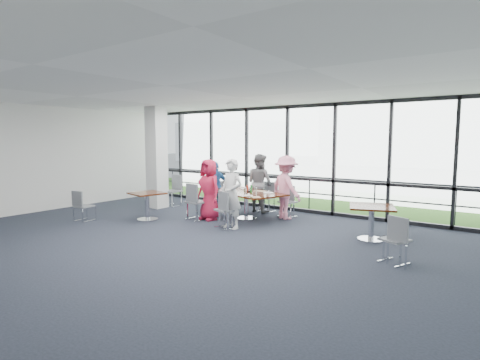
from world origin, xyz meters
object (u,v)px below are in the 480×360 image
Objects in this scene: diner_near_left at (209,190)px; diner_end at (216,186)px; chair_main_nr at (226,210)px; chair_spare_lb at (173,191)px; chair_spare_la at (84,206)px; diner_far_right at (286,187)px; chair_main_fl at (267,197)px; main_table at (246,196)px; chair_main_end at (215,196)px; diner_near_right at (231,194)px; side_table_left at (147,197)px; chair_main_fr at (288,202)px; side_table_right at (372,211)px; chair_main_nl at (197,202)px; structural_column at (157,158)px; diner_far_left at (259,183)px; chair_spare_r at (395,240)px.

diner_near_left is 1.34m from diner_end.
chair_spare_lb reaches higher than chair_main_nr.
chair_spare_la is at bearing -131.21° from diner_near_left.
chair_main_fl is at bearing -5.36° from diner_far_right.
main_table is 2.85× the size of chair_main_end.
diner_near_right is at bearing 98.51° from diner_far_right.
chair_spare_la is (-3.29, -3.95, -0.03)m from chair_main_fl.
side_table_left is 1.11× the size of chair_main_fl.
chair_main_fl is 0.93m from chair_main_fr.
main_table is 1.42× the size of diner_far_right.
chair_spare_la is (-4.17, -3.63, -0.02)m from chair_main_fr.
side_table_right is at bearing 10.91° from chair_spare_la.
main_table is 1.24m from chair_main_fl.
chair_main_nr is at bearing -61.12° from main_table.
chair_main_nl reaches higher than chair_spare_la.
structural_column reaches higher than chair_main_nr.
structural_column reaches higher than chair_main_nl.
diner_end is 2.41m from chair_main_nr.
main_table is 2.91× the size of chair_main_fr.
chair_main_nr is at bearing 53.38° from chair_main_end.
structural_column reaches higher than diner_far_left.
chair_main_nl is 1.22× the size of chair_spare_la.
structural_column is 3.73m from chair_main_fl.
diner_near_left reaches higher than chair_spare_lb.
diner_far_left is 2.07× the size of chair_spare_r.
chair_main_nr is at bearing 65.62° from diner_end.
side_table_right is at bearing -0.69° from structural_column.
chair_main_end is at bearing 31.14° from diner_far_left.
chair_main_fl is 1.03× the size of chair_spare_r.
chair_spare_r is (7.33, -1.86, -0.07)m from chair_spare_lb.
side_table_left is at bearing 56.37° from chair_main_fr.
chair_main_fr is 0.85× the size of chair_spare_lb.
diner_far_right is 2.01m from chair_main_nr.
diner_near_left is at bearing 41.50° from chair_main_end.
diner_near_left is 5.11m from chair_spare_r.
main_table is at bearing -176.38° from chair_spare_r.
structural_column is at bearing 129.36° from side_table_left.
diner_near_left reaches higher than main_table.
chair_main_fr is 0.98× the size of chair_main_end.
chair_main_fr reaches higher than side_table_right.
chair_spare_lb is (-3.90, -0.64, 0.07)m from chair_main_fr.
diner_far_left is 2.15m from chair_main_nl.
chair_main_nl is at bearing -16.85° from structural_column.
chair_spare_la is 3.01m from chair_spare_lb.
chair_main_end reaches higher than chair_spare_r.
chair_main_nl is 1.60m from chair_main_end.
side_table_right is at bearing 102.10° from diner_end.
side_table_left is at bearing 63.49° from diner_far_right.
chair_spare_r is at bearing -2.35° from main_table.
chair_spare_lb reaches higher than side_table_left.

